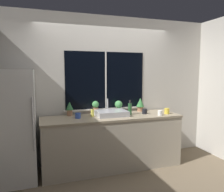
# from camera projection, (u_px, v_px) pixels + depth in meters

# --- Properties ---
(ground_plane) EXTENTS (14.00, 14.00, 0.00)m
(ground_plane) POSITION_uv_depth(u_px,v_px,m) (118.00, 175.00, 3.58)
(ground_plane) COLOR brown
(wall_back) EXTENTS (8.00, 0.09, 2.70)m
(wall_back) POSITION_uv_depth(u_px,v_px,m) (105.00, 89.00, 4.12)
(wall_back) COLOR #BCB7AD
(wall_back) RESTS_ON ground_plane
(wall_right) EXTENTS (0.06, 7.00, 2.70)m
(wall_right) POSITION_uv_depth(u_px,v_px,m) (178.00, 85.00, 5.51)
(wall_right) COLOR #BCB7AD
(wall_right) RESTS_ON ground_plane
(counter) EXTENTS (2.41, 0.69, 0.91)m
(counter) POSITION_uv_depth(u_px,v_px,m) (112.00, 141.00, 3.84)
(counter) COLOR #B2A893
(counter) RESTS_ON ground_plane
(refrigerator) EXTENTS (0.61, 0.71, 1.72)m
(refrigerator) POSITION_uv_depth(u_px,v_px,m) (15.00, 126.00, 3.32)
(refrigerator) COLOR silver
(refrigerator) RESTS_ON ground_plane
(sink) EXTENTS (0.53, 0.46, 0.27)m
(sink) POSITION_uv_depth(u_px,v_px,m) (111.00, 113.00, 3.81)
(sink) COLOR #ADADB2
(sink) RESTS_ON counter
(potted_plant_far_left) EXTENTS (0.13, 0.13, 0.24)m
(potted_plant_far_left) POSITION_uv_depth(u_px,v_px,m) (70.00, 108.00, 3.81)
(potted_plant_far_left) COLOR #9E6B4C
(potted_plant_far_left) RESTS_ON counter
(potted_plant_center_left) EXTENTS (0.12, 0.12, 0.24)m
(potted_plant_center_left) POSITION_uv_depth(u_px,v_px,m) (96.00, 107.00, 3.95)
(potted_plant_center_left) COLOR #9E6B4C
(potted_plant_center_left) RESTS_ON counter
(potted_plant_center_right) EXTENTS (0.14, 0.14, 0.23)m
(potted_plant_center_right) POSITION_uv_depth(u_px,v_px,m) (119.00, 106.00, 4.10)
(potted_plant_center_right) COLOR #9E6B4C
(potted_plant_center_right) RESTS_ON counter
(potted_plant_far_right) EXTENTS (0.15, 0.15, 0.26)m
(potted_plant_far_right) POSITION_uv_depth(u_px,v_px,m) (140.00, 104.00, 4.23)
(potted_plant_far_right) COLOR #9E6B4C
(potted_plant_far_right) RESTS_ON counter
(soap_bottle) EXTENTS (0.06, 0.06, 0.17)m
(soap_bottle) POSITION_uv_depth(u_px,v_px,m) (92.00, 113.00, 3.74)
(soap_bottle) COLOR #DBD14C
(soap_bottle) RESTS_ON counter
(bottle_tall) EXTENTS (0.07, 0.07, 0.26)m
(bottle_tall) POSITION_uv_depth(u_px,v_px,m) (130.00, 109.00, 3.91)
(bottle_tall) COLOR #235128
(bottle_tall) RESTS_ON counter
(mug_white) EXTENTS (0.08, 0.08, 0.09)m
(mug_white) POSITION_uv_depth(u_px,v_px,m) (160.00, 113.00, 3.83)
(mug_white) COLOR white
(mug_white) RESTS_ON counter
(mug_black) EXTENTS (0.09, 0.09, 0.09)m
(mug_black) POSITION_uv_depth(u_px,v_px,m) (145.00, 111.00, 3.98)
(mug_black) COLOR black
(mug_black) RESTS_ON counter
(mug_yellow) EXTENTS (0.09, 0.09, 0.10)m
(mug_yellow) POSITION_uv_depth(u_px,v_px,m) (167.00, 111.00, 3.98)
(mug_yellow) COLOR gold
(mug_yellow) RESTS_ON counter
(mug_blue) EXTENTS (0.09, 0.09, 0.09)m
(mug_blue) POSITION_uv_depth(u_px,v_px,m) (78.00, 116.00, 3.60)
(mug_blue) COLOR #3351AD
(mug_blue) RESTS_ON counter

